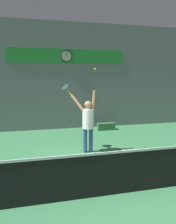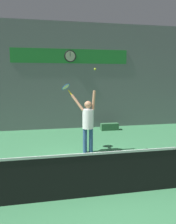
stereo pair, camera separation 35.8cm
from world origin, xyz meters
TOP-DOWN VIEW (x-y plane):
  - ground_plane at (0.00, 0.00)m, footprint 18.00×18.00m
  - back_wall at (0.00, 5.32)m, footprint 18.00×0.10m
  - sponsor_banner at (0.00, 5.26)m, footprint 5.46×0.02m
  - scoreboard_clock at (-0.04, 5.24)m, footprint 0.56×0.05m
  - court_net at (0.00, -1.05)m, footprint 6.93×0.07m
  - tennis_player at (0.11, 1.68)m, footprint 0.81×0.50m
  - tennis_racket at (-0.55, 2.09)m, footprint 0.40×0.40m
  - tennis_ball at (0.32, 1.59)m, footprint 0.07×0.07m
  - water_bottle at (1.59, 4.74)m, footprint 0.07×0.07m
  - equipment_bag at (1.70, 4.52)m, footprint 0.84×0.28m

SIDE VIEW (x-z plane):
  - ground_plane at x=0.00m, z-range 0.00..0.00m
  - water_bottle at x=1.59m, z-range -0.01..0.24m
  - equipment_bag at x=1.70m, z-range 0.00..0.33m
  - court_net at x=0.00m, z-range -0.03..1.03m
  - tennis_player at x=0.11m, z-range 0.04..2.09m
  - tennis_racket at x=-0.55m, z-range 1.94..2.32m
  - back_wall at x=0.00m, z-range 0.00..5.00m
  - tennis_ball at x=0.32m, z-range 2.68..2.74m
  - sponsor_banner at x=0.00m, z-range 3.12..3.77m
  - scoreboard_clock at x=-0.04m, z-range 3.17..3.72m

